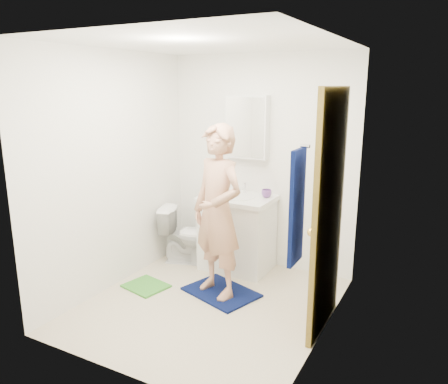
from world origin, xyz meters
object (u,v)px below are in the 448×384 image
Objects in this scene: man at (218,212)px; toothbrush_cup at (267,193)px; soap_dispenser at (214,187)px; toilet at (189,235)px; vanity_cabinet at (237,235)px; medicine_cabinet at (247,127)px; towel at (297,208)px.

toothbrush_cup is at bearing 99.07° from man.
toilet is at bearing -171.59° from soap_dispenser.
man reaches higher than vanity_cabinet.
toilet is at bearing -168.84° from vanity_cabinet.
soap_dispenser is at bearing -98.90° from toilet.
man reaches higher than soap_dispenser.
vanity_cabinet is 0.59m from toothbrush_cup.
medicine_cabinet is at bearing 159.63° from toothbrush_cup.
soap_dispenser is at bearing -131.96° from medicine_cabinet.
toilet is at bearing -149.75° from medicine_cabinet.
vanity_cabinet is at bearing 121.50° from man.
medicine_cabinet reaches higher than vanity_cabinet.
toilet is 1.06m from man.
toothbrush_cup is at bearing 17.84° from soap_dispenser.
man is at bearing 143.07° from towel.
soap_dispenser is (-0.26, -0.29, -0.66)m from medicine_cabinet.
vanity_cabinet is 4.25× the size of soap_dispenser.
medicine_cabinet is 2.11m from towel.
towel reaches higher than toothbrush_cup.
toothbrush_cup is at bearing 20.74° from vanity_cabinet.
medicine_cabinet is 1.43m from toilet.
man is at bearing -146.48° from toilet.
vanity_cabinet is 1.22m from medicine_cabinet.
medicine_cabinet is at bearing 48.04° from soap_dispenser.
vanity_cabinet is 0.60m from toilet.
towel is 4.25× the size of soap_dispenser.
vanity_cabinet is 7.15× the size of toothbrush_cup.
toothbrush_cup is (0.30, -0.11, -0.71)m from medicine_cabinet.
medicine_cabinet reaches higher than toilet.
toilet is at bearing -165.49° from toothbrush_cup.
towel is at bearing -51.53° from vanity_cabinet.
soap_dispenser reaches higher than toilet.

